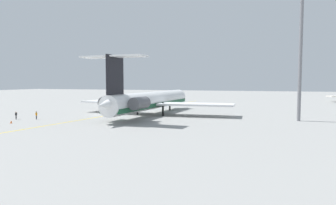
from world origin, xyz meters
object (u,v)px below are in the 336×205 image
at_px(ground_crew_portside, 130,103).
at_px(ground_crew_near_nose, 129,102).
at_px(ground_crew_starboard, 36,114).
at_px(ground_crew_near_tail, 16,114).
at_px(light_mast, 301,43).
at_px(safety_cone_nose, 11,122).
at_px(main_jetliner, 150,100).

bearing_deg(ground_crew_portside, ground_crew_near_nose, 67.72).
distance_m(ground_crew_near_nose, ground_crew_starboard, 39.81).
bearing_deg(ground_crew_near_tail, light_mast, 65.00).
relative_size(ground_crew_portside, safety_cone_nose, 3.16).
distance_m(safety_cone_nose, light_mast, 58.31).
xyz_separation_m(ground_crew_near_nose, safety_cone_nose, (46.20, -2.07, -0.83)).
height_order(ground_crew_near_tail, ground_crew_portside, ground_crew_portside).
relative_size(ground_crew_portside, ground_crew_starboard, 1.03).
bearing_deg(main_jetliner, ground_crew_starboard, 129.78).
distance_m(main_jetliner, ground_crew_starboard, 24.83).
height_order(ground_crew_portside, safety_cone_nose, ground_crew_portside).
distance_m(main_jetliner, ground_crew_near_tail, 28.84).
distance_m(ground_crew_near_tail, safety_cone_nose, 6.20).
bearing_deg(main_jetliner, safety_cone_nose, 139.77).
height_order(ground_crew_near_nose, ground_crew_starboard, ground_crew_near_nose).
distance_m(ground_crew_near_nose, light_mast, 57.67).
bearing_deg(ground_crew_portside, main_jetliner, -108.51).
xyz_separation_m(ground_crew_near_nose, ground_crew_starboard, (39.76, -1.96, -0.03)).
xyz_separation_m(ground_crew_portside, safety_cone_nose, (43.56, -3.73, -0.83)).
xyz_separation_m(main_jetliner, light_mast, (0.05, 32.29, 12.07)).
bearing_deg(safety_cone_nose, ground_crew_near_nose, 177.44).
xyz_separation_m(ground_crew_starboard, light_mast, (-14.91, 51.96, 14.50)).
bearing_deg(safety_cone_nose, ground_crew_starboard, 179.03).
bearing_deg(ground_crew_portside, light_mast, -79.09).
height_order(ground_crew_near_nose, light_mast, light_mast).
height_order(main_jetliner, ground_crew_starboard, main_jetliner).
height_order(main_jetliner, ground_crew_portside, main_jetliner).
xyz_separation_m(ground_crew_near_nose, light_mast, (24.85, 49.99, 14.46)).
bearing_deg(light_mast, ground_crew_portside, -114.68).
bearing_deg(light_mast, safety_cone_nose, -67.70).
bearing_deg(ground_crew_near_nose, ground_crew_near_tail, 108.80).
distance_m(main_jetliner, ground_crew_near_nose, 30.56).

